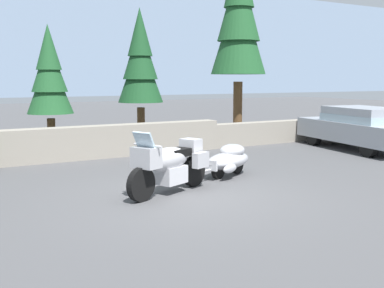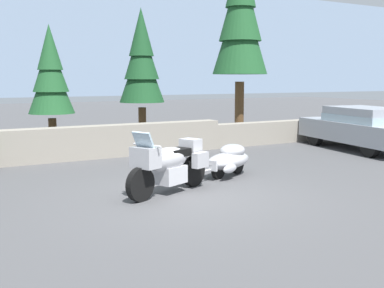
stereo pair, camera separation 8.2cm
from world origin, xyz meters
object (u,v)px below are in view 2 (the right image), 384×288
(pine_tree_secondary, at_px, (50,74))
(pine_tree_far_right, at_px, (142,61))
(car_shaped_trailer, at_px, (229,159))
(touring_motorcycle, at_px, (168,163))
(pine_tree_tall, at_px, (241,14))
(sedan_at_right_edge, at_px, (362,127))

(pine_tree_secondary, height_order, pine_tree_far_right, pine_tree_far_right)
(pine_tree_secondary, relative_size, pine_tree_far_right, 0.84)
(car_shaped_trailer, xyz_separation_m, pine_tree_secondary, (-2.90, 5.25, 2.05))
(touring_motorcycle, relative_size, pine_tree_far_right, 0.47)
(pine_tree_tall, distance_m, pine_tree_far_right, 4.78)
(sedan_at_right_edge, bearing_deg, pine_tree_far_right, 144.44)
(pine_tree_tall, bearing_deg, car_shaped_trailer, -127.00)
(touring_motorcycle, bearing_deg, pine_tree_tall, 46.35)
(pine_tree_far_right, bearing_deg, car_shaped_trailer, -92.43)
(car_shaped_trailer, distance_m, sedan_at_right_edge, 6.37)
(sedan_at_right_edge, bearing_deg, pine_tree_tall, 108.61)
(touring_motorcycle, relative_size, pine_tree_tall, 0.28)
(pine_tree_tall, distance_m, pine_tree_secondary, 7.92)
(touring_motorcycle, height_order, pine_tree_secondary, pine_tree_secondary)
(sedan_at_right_edge, height_order, pine_tree_tall, pine_tree_tall)
(car_shaped_trailer, height_order, pine_tree_tall, pine_tree_tall)
(touring_motorcycle, bearing_deg, pine_tree_secondary, 98.08)
(touring_motorcycle, distance_m, pine_tree_far_right, 7.28)
(sedan_at_right_edge, xyz_separation_m, pine_tree_far_right, (-5.96, 4.26, 2.16))
(touring_motorcycle, xyz_separation_m, pine_tree_secondary, (-0.87, 6.10, 1.84))
(sedan_at_right_edge, distance_m, pine_tree_tall, 6.41)
(pine_tree_far_right, bearing_deg, pine_tree_tall, 5.98)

